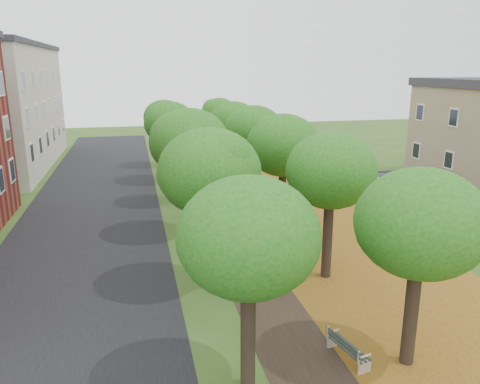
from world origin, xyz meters
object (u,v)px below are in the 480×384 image
car_red (437,212)px  car_white (378,187)px  car_silver (474,232)px  bench (347,348)px  car_grey (388,183)px

car_red → car_white: size_ratio=1.04×
car_silver → car_white: bearing=-13.9°
bench → car_white: (10.07, 16.54, 0.23)m
car_red → bench: bearing=132.8°
car_white → car_grey: bearing=-42.7°
car_grey → car_white: car_grey is taller
car_red → car_grey: car_red is taller
car_red → car_white: bearing=-2.4°
car_red → car_white: car_red is taller
car_silver → car_white: size_ratio=0.84×
car_silver → car_red: 2.91m
car_silver → car_red: (0.00, 2.91, 0.13)m
car_red → car_grey: (1.18, 7.20, -0.15)m
car_silver → car_grey: bearing=-20.6°
car_silver → car_grey: car_silver is taller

